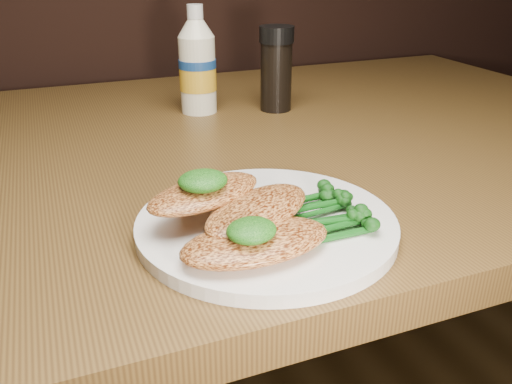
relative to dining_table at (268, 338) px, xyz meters
name	(u,v)px	position (x,y,z in m)	size (l,w,h in m)	color
dining_table	(268,338)	(0.00, 0.00, 0.00)	(1.20, 0.80, 0.75)	#432D14
plate	(266,224)	(-0.12, -0.27, 0.38)	(0.24, 0.24, 0.01)	white
chicken_front	(256,242)	(-0.15, -0.32, 0.40)	(0.13, 0.07, 0.02)	#D48743
chicken_mid	(258,210)	(-0.13, -0.28, 0.41)	(0.13, 0.06, 0.02)	#D48743
chicken_back	(204,193)	(-0.17, -0.25, 0.41)	(0.12, 0.06, 0.02)	#D48743
pesto_front	(251,230)	(-0.16, -0.33, 0.41)	(0.04, 0.04, 0.02)	#083407
pesto_back	(203,181)	(-0.17, -0.25, 0.43)	(0.04, 0.04, 0.02)	#083407
broccolini_bundle	(314,213)	(-0.08, -0.29, 0.40)	(0.12, 0.09, 0.02)	#104C13
mayo_bottle	(197,60)	(-0.07, 0.14, 0.46)	(0.06, 0.06, 0.16)	white
pepper_grinder	(276,69)	(0.05, 0.10, 0.44)	(0.05, 0.05, 0.13)	black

